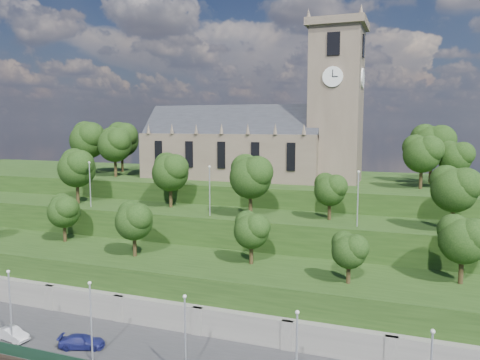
% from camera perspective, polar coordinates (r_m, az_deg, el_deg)
% --- Properties ---
extents(promenade, '(160.00, 12.00, 2.00)m').
position_cam_1_polar(promenade, '(52.20, -13.12, -20.31)').
color(promenade, '#2D2D30').
rests_on(promenade, ground).
extents(retaining_wall, '(160.00, 2.10, 5.00)m').
position_cam_1_polar(retaining_wall, '(56.14, -9.68, -16.51)').
color(retaining_wall, slate).
rests_on(retaining_wall, ground).
extents(embankment_lower, '(160.00, 12.00, 8.00)m').
position_cam_1_polar(embankment_lower, '(60.51, -6.79, -13.18)').
color(embankment_lower, '#1E3812').
rests_on(embankment_lower, ground).
extents(embankment_upper, '(160.00, 10.00, 12.00)m').
position_cam_1_polar(embankment_upper, '(69.39, -2.64, -8.78)').
color(embankment_upper, '#1E3812').
rests_on(embankment_upper, ground).
extents(hilltop, '(160.00, 32.00, 15.00)m').
position_cam_1_polar(hilltop, '(88.25, 2.67, -4.39)').
color(hilltop, '#1E3812').
rests_on(hilltop, ground).
extents(church, '(38.60, 12.35, 27.60)m').
position_cam_1_polar(church, '(82.53, 2.41, 5.34)').
color(church, brown).
rests_on(church, hilltop).
extents(trees_lower, '(67.76, 8.39, 7.26)m').
position_cam_1_polar(trees_lower, '(57.76, -5.35, -5.32)').
color(trees_lower, black).
rests_on(trees_lower, embankment_lower).
extents(trees_upper, '(61.03, 8.69, 8.82)m').
position_cam_1_polar(trees_upper, '(66.20, -2.58, 0.72)').
color(trees_upper, black).
rests_on(trees_upper, embankment_upper).
extents(trees_hilltop, '(71.17, 16.32, 10.24)m').
position_cam_1_polar(trees_hilltop, '(83.93, -2.66, 4.62)').
color(trees_hilltop, black).
rests_on(trees_hilltop, hilltop).
extents(lamp_posts_promenade, '(60.36, 0.36, 7.94)m').
position_cam_1_polar(lamp_posts_promenade, '(48.40, -17.72, -15.44)').
color(lamp_posts_promenade, '#B2B2B7').
rests_on(lamp_posts_promenade, promenade).
extents(lamp_posts_upper, '(40.36, 0.36, 7.02)m').
position_cam_1_polar(lamp_posts_upper, '(64.66, -3.72, -0.79)').
color(lamp_posts_upper, '#B2B2B7').
rests_on(lamp_posts_upper, embankment_upper).
extents(car_middle, '(4.14, 1.90, 1.32)m').
position_cam_1_polar(car_middle, '(57.17, -26.03, -16.52)').
color(car_middle, '#B0AFB4').
rests_on(car_middle, promenade).
extents(car_right, '(4.95, 3.30, 1.33)m').
position_cam_1_polar(car_right, '(52.81, -18.70, -18.15)').
color(car_right, navy).
rests_on(car_right, promenade).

